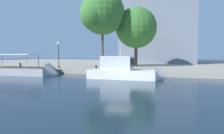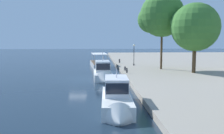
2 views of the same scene
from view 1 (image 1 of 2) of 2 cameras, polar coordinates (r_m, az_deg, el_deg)
ground_plane at (r=18.64m, az=1.88°, el=-4.74°), size 220.00×220.00×0.00m
dock_promenade at (r=52.27m, az=13.03°, el=0.84°), size 120.00×55.00×0.57m
tour_boat_0 at (r=29.22m, az=-24.94°, el=-1.41°), size 12.27×4.12×3.99m
motor_yacht_1 at (r=22.04m, az=4.25°, el=-1.55°), size 8.63×2.76×4.80m
mooring_bollard_0 at (r=26.19m, az=1.67°, el=-0.13°), size 0.25×0.25×0.81m
mooring_bollard_1 at (r=35.10m, az=-24.90°, el=0.52°), size 0.33×0.33×0.85m
mooring_bollard_2 at (r=27.36m, az=-4.62°, el=-0.13°), size 0.30×0.30×0.68m
lamp_post at (r=33.31m, az=-15.13°, el=4.52°), size 0.44×0.44×4.17m
tree_0 at (r=34.45m, az=-3.46°, el=15.07°), size 7.47×7.79×12.96m
tree_2 at (r=36.33m, az=6.76°, el=11.47°), size 7.34×7.34×10.63m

